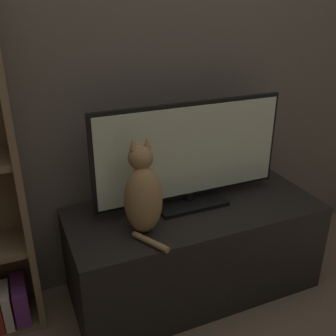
# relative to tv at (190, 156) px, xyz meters

# --- Properties ---
(wall_back) EXTENTS (4.80, 0.05, 2.60)m
(wall_back) POSITION_rel_tv_xyz_m (0.01, 0.25, 0.53)
(wall_back) COLOR #60564C
(wall_back) RESTS_ON ground_plane
(tv_stand) EXTENTS (1.29, 0.55, 0.50)m
(tv_stand) POSITION_rel_tv_xyz_m (0.01, -0.07, -0.52)
(tv_stand) COLOR black
(tv_stand) RESTS_ON ground_plane
(tv) EXTENTS (0.99, 0.22, 0.53)m
(tv) POSITION_rel_tv_xyz_m (0.00, 0.00, 0.00)
(tv) COLOR black
(tv) RESTS_ON tv_stand
(cat) EXTENTS (0.19, 0.29, 0.44)m
(cat) POSITION_rel_tv_xyz_m (-0.30, -0.15, -0.08)
(cat) COLOR #997547
(cat) RESTS_ON tv_stand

